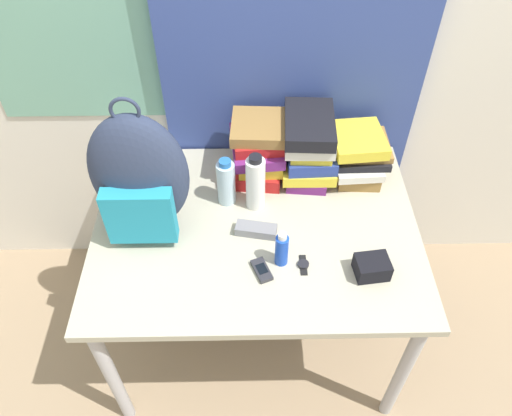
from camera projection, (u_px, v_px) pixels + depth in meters
The scene contains 14 objects.
wall_back at pixel (252, 32), 1.86m from camera, with size 6.00×0.06×2.50m.
curtain_blue at pixel (295, 39), 1.83m from camera, with size 1.03×0.04×2.50m.
desk at pixel (256, 241), 1.92m from camera, with size 1.21×0.90×0.76m.
backpack at pixel (140, 178), 1.69m from camera, with size 0.34×0.22×0.56m.
book_stack_left at pixel (258, 148), 1.98m from camera, with size 0.23×0.28×0.25m.
book_stack_center at pixel (309, 146), 1.96m from camera, with size 0.21×0.29×0.27m.
book_stack_right at pixel (358, 153), 2.00m from camera, with size 0.24×0.29×0.19m.
water_bottle at pixel (226, 182), 1.88m from camera, with size 0.07×0.07×0.21m.
sports_bottle at pixel (257, 183), 1.85m from camera, with size 0.07×0.07×0.25m.
sunscreen_bottle at pixel (282, 249), 1.70m from camera, with size 0.05×0.05×0.15m.
cell_phone at pixel (262, 270), 1.71m from camera, with size 0.08×0.11×0.02m.
sunglasses_case at pixel (257, 230), 1.82m from camera, with size 0.16×0.08×0.04m.
camera_pouch at pixel (372, 267), 1.69m from camera, with size 0.12×0.10×0.07m.
wristwatch at pixel (303, 265), 1.73m from camera, with size 0.04×0.09×0.01m.
Camera 1 is at (-0.02, -0.77, 2.16)m, focal length 35.00 mm.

